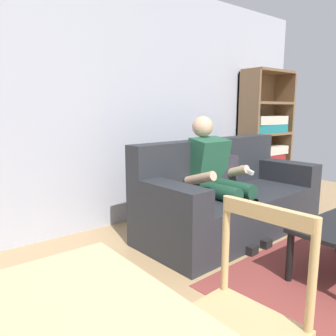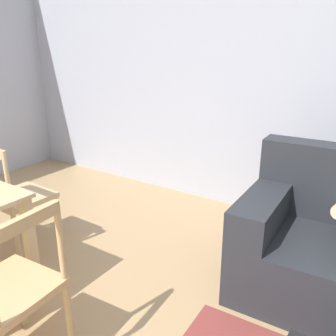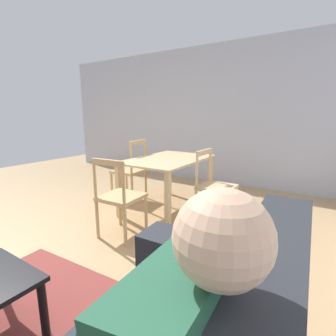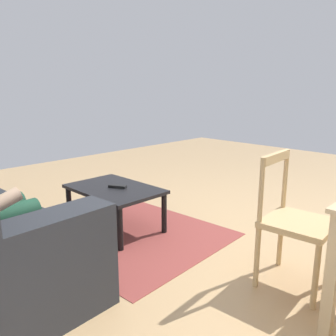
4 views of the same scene
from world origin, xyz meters
name	(u,v)px [view 4 (image 4 of 4)]	position (x,y,z in m)	size (l,w,h in m)	color
ground_plane	(269,230)	(0.00, 0.00, 0.00)	(8.71, 8.71, 0.00)	tan
coffee_table	(115,193)	(1.07, 0.99, 0.35)	(0.88, 0.59, 0.41)	black
tv_remote	(117,186)	(1.04, 0.97, 0.42)	(0.05, 0.17, 0.02)	black
dining_chair_facing_couch	(295,222)	(-0.55, 0.72, 0.45)	(0.45, 0.45, 0.89)	tan
area_rug	(116,228)	(1.07, 0.99, 0.00)	(2.00, 1.40, 0.01)	brown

